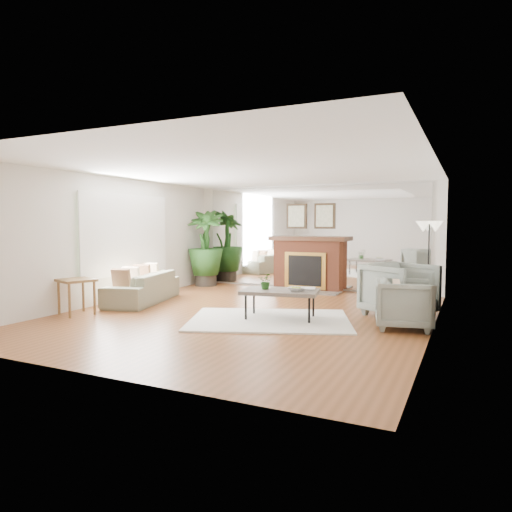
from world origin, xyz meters
The scene contains 18 objects.
ground centered at (0.00, 0.00, 0.00)m, with size 7.00×7.00×0.00m, color brown.
wall_left centered at (-2.99, 0.00, 1.25)m, with size 0.02×7.00×2.50m, color silver.
wall_right centered at (2.99, 0.00, 1.25)m, with size 0.02×7.00×2.50m, color silver.
wall_back centered at (0.00, 3.49, 1.25)m, with size 6.00×0.02×2.50m, color silver.
mirror_panel centered at (0.00, 3.47, 1.25)m, with size 5.40×0.04×2.40m, color silver.
window_panel centered at (-2.96, 0.40, 1.35)m, with size 0.04×2.40×1.50m, color #B2E09E.
fireplace centered at (0.00, 3.26, 0.66)m, with size 1.85×0.83×2.05m.
area_rug centered at (0.56, -0.28, 0.01)m, with size 2.54×1.81×0.03m, color white.
coffee_table centered at (0.68, -0.12, 0.45)m, with size 1.34×0.93×0.49m.
sofa centered at (-2.45, 0.26, 0.30)m, with size 2.03×0.79×0.59m, color gray.
armchair_back centered at (2.40, 0.95, 0.46)m, with size 0.97×1.00×0.91m, color gray.
armchair_front centered at (2.60, 0.08, 0.37)m, with size 0.79×0.81×0.74m, color gray.
side_table centered at (-2.65, -1.24, 0.52)m, with size 0.69×0.69×0.62m.
potted_ficus centered at (-2.60, 2.90, 1.02)m, with size 1.16×1.16×1.91m.
floor_lamp centered at (2.70, 2.91, 1.38)m, with size 0.53×0.29×1.62m.
tabletop_plant centered at (0.45, -0.17, 0.63)m, with size 0.24×0.21×0.27m, color #245720.
fruit_bowl centered at (0.97, -0.15, 0.52)m, with size 0.26×0.26×0.07m, color olive.
book centered at (0.98, 0.12, 0.50)m, with size 0.21×0.29×0.02m, color olive.
Camera 1 is at (3.47, -6.95, 1.56)m, focal length 32.00 mm.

